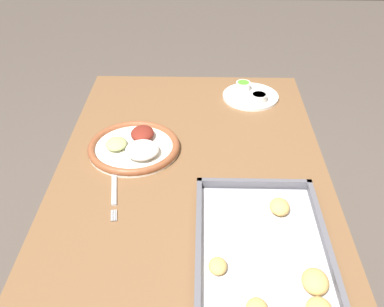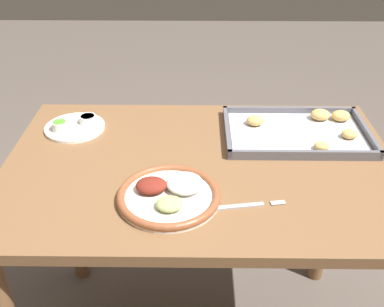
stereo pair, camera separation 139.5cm
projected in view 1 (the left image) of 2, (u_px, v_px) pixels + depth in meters
name	position (u px, v px, depth m)	size (l,w,h in m)	color
dining_table	(192.00, 207.00, 1.24)	(1.07, 0.70, 0.76)	brown
dinner_plate	(135.00, 147.00, 1.22)	(0.25, 0.25, 0.04)	white
fork	(114.00, 190.00, 1.09)	(0.19, 0.04, 0.00)	#B2B2B7
saucer_plate	(251.00, 95.00, 1.47)	(0.18, 0.18, 0.04)	white
baking_tray	(268.00, 255.00, 0.91)	(0.42, 0.28, 0.04)	#595960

